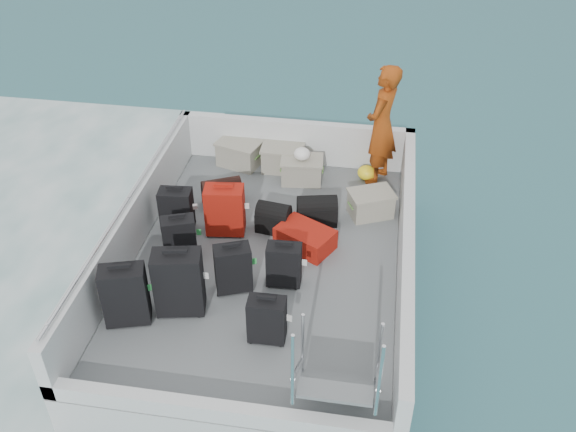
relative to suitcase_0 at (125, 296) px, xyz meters
name	(u,v)px	position (x,y,z in m)	size (l,w,h in m)	color
ground	(267,295)	(1.33, 1.31, -1.00)	(160.00, 160.00, 0.00)	#16434F
ferry_hull	(267,278)	(1.33, 1.31, -0.70)	(3.60, 5.00, 0.60)	silver
deck	(266,260)	(1.33, 1.31, -0.39)	(3.30, 4.70, 0.02)	slate
deck_fittings	(289,255)	(1.68, 0.99, -0.01)	(3.60, 5.00, 0.90)	silver
suitcase_0	(125,296)	(0.00, 0.00, 0.00)	(0.49, 0.28, 0.76)	black
suitcase_1	(180,239)	(0.26, 1.16, -0.07)	(0.41, 0.24, 0.62)	black
suitcase_2	(177,210)	(0.04, 1.75, -0.07)	(0.43, 0.26, 0.62)	black
suitcase_3	(179,283)	(0.54, 0.26, 0.03)	(0.55, 0.32, 0.82)	black
suitcase_4	(233,269)	(1.06, 0.70, -0.07)	(0.43, 0.25, 0.63)	black
suitcase_5	(225,211)	(0.69, 1.79, -0.03)	(0.51, 0.30, 0.70)	#B51B0D
suitcase_6	(267,320)	(1.60, -0.02, -0.10)	(0.41, 0.24, 0.57)	black
suitcase_7	(284,265)	(1.63, 0.90, -0.09)	(0.41, 0.23, 0.58)	black
suitcase_8	(305,238)	(1.79, 1.65, -0.24)	(0.47, 0.71, 0.28)	#B51B0D
duffel_0	(222,195)	(0.49, 2.41, -0.22)	(0.55, 0.30, 0.32)	black
duffel_1	(274,220)	(1.31, 1.95, -0.22)	(0.44, 0.30, 0.32)	black
duffel_2	(317,212)	(1.87, 2.20, -0.22)	(0.54, 0.30, 0.32)	black
crate_0	(239,154)	(0.49, 3.51, -0.20)	(0.61, 0.42, 0.37)	#9A9886
crate_1	(283,159)	(1.18, 3.49, -0.20)	(0.61, 0.42, 0.37)	#9A9886
crate_2	(302,171)	(1.52, 3.20, -0.20)	(0.58, 0.40, 0.35)	#9A9886
crate_3	(371,205)	(2.58, 2.50, -0.21)	(0.56, 0.39, 0.34)	#9A9886
yellow_bag	(367,173)	(2.48, 3.41, -0.27)	(0.28, 0.26, 0.22)	yellow
white_bag	(302,156)	(1.52, 3.20, 0.06)	(0.24, 0.24, 0.18)	white
passenger	(382,125)	(2.63, 3.42, 0.53)	(0.67, 0.43, 1.82)	#D25213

